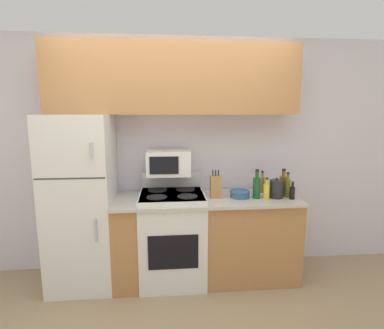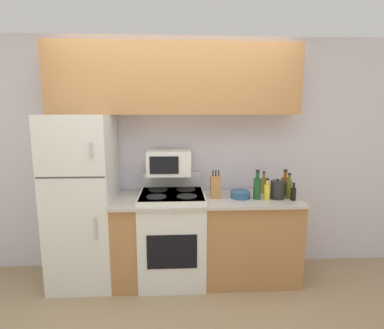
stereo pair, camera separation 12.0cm
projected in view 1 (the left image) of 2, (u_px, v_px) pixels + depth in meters
The scene contains 16 objects.
ground_plane at pixel (178, 295), 2.91m from camera, with size 12.00×12.00×0.00m, color tan.
wall_back at pixel (174, 156), 3.35m from camera, with size 8.00×0.05×2.55m.
lower_cabinets at pixel (206, 238), 3.17m from camera, with size 1.88×0.65×0.89m.
refrigerator at pixel (82, 202), 2.99m from camera, with size 0.63×0.65×1.73m.
upper_cabinets at pixel (174, 80), 3.02m from camera, with size 2.51×0.34×0.69m.
stove at pixel (172, 236), 3.12m from camera, with size 0.66×0.64×1.10m.
microwave at pixel (168, 163), 3.13m from camera, with size 0.45×0.31×0.25m.
knife_block at pixel (215, 186), 3.06m from camera, with size 0.10×0.10×0.29m.
bowl at pixel (240, 194), 3.08m from camera, with size 0.21×0.21×0.07m.
bottle_soy_sauce at pixel (292, 192), 3.01m from camera, with size 0.05×0.05×0.18m.
bottle_cooking_spray at pixel (266, 191), 3.01m from camera, with size 0.06×0.06×0.22m.
bottle_vinegar at pixel (262, 184), 3.27m from camera, with size 0.06×0.06×0.24m.
bottle_wine_green at pixel (257, 187), 3.03m from camera, with size 0.08×0.08×0.30m.
bottle_olive_oil at pixel (287, 187), 3.09m from camera, with size 0.06×0.06×0.26m.
bottle_whiskey at pixel (283, 185), 3.17m from camera, with size 0.08×0.08×0.28m.
kettle at pixel (276, 189), 3.06m from camera, with size 0.14×0.14×0.21m.
Camera 1 is at (-0.11, -2.66, 1.74)m, focal length 28.00 mm.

